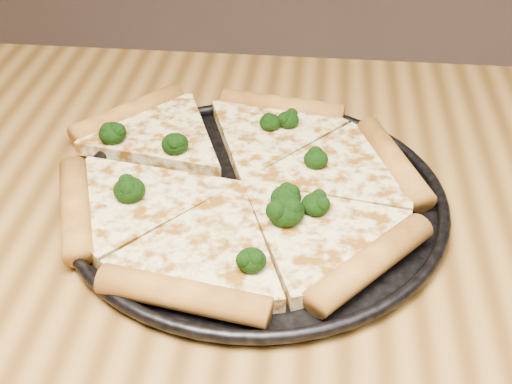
# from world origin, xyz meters

# --- Properties ---
(dining_table) EXTENTS (1.20, 0.90, 0.75)m
(dining_table) POSITION_xyz_m (0.00, 0.00, 0.66)
(dining_table) COLOR olive
(dining_table) RESTS_ON ground
(pizza_pan) EXTENTS (0.37, 0.37, 0.02)m
(pizza_pan) POSITION_xyz_m (-0.01, 0.11, 0.76)
(pizza_pan) COLOR black
(pizza_pan) RESTS_ON dining_table
(pizza) EXTENTS (0.39, 0.37, 0.03)m
(pizza) POSITION_xyz_m (-0.03, 0.12, 0.77)
(pizza) COLOR #EEE191
(pizza) RESTS_ON pizza_pan
(broccoli_florets) EXTENTS (0.25, 0.26, 0.03)m
(broccoli_florets) POSITION_xyz_m (-0.03, 0.12, 0.78)
(broccoli_florets) COLOR black
(broccoli_florets) RESTS_ON pizza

